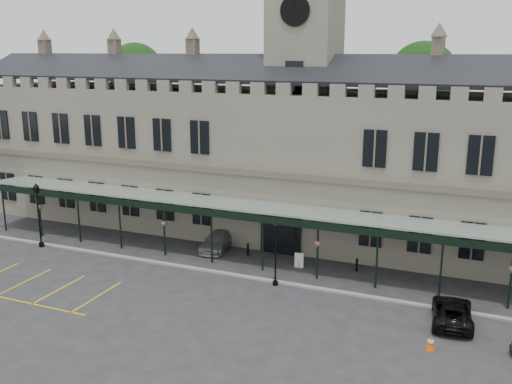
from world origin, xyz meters
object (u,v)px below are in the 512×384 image
at_px(car_taxi, 218,241).
at_px(car_van, 452,312).
at_px(lamp_post_mid, 276,247).
at_px(traffic_cone, 430,343).
at_px(station_building, 302,160).
at_px(clock_tower, 304,77).
at_px(lamp_post_left, 38,209).
at_px(sign_board, 299,260).

bearing_deg(car_taxi, car_van, -24.84).
distance_m(lamp_post_mid, traffic_cone, 11.70).
relative_size(lamp_post_mid, car_taxi, 0.98).
relative_size(station_building, clock_tower, 2.42).
distance_m(lamp_post_left, car_taxi, 14.27).
distance_m(lamp_post_left, traffic_cone, 30.81).
bearing_deg(lamp_post_mid, car_van, -5.53).
xyz_separation_m(lamp_post_left, car_taxi, (13.18, 4.91, -2.41)).
bearing_deg(traffic_cone, car_taxi, 150.50).
height_order(clock_tower, sign_board, clock_tower).
xyz_separation_m(station_building, car_taxi, (-4.92, -5.91, -5.81)).
xyz_separation_m(station_building, lamp_post_left, (-18.11, -10.82, -3.39)).
distance_m(lamp_post_left, sign_board, 20.80).
bearing_deg(lamp_post_mid, station_building, 99.30).
distance_m(station_building, traffic_cone, 20.73).
xyz_separation_m(clock_tower, car_van, (13.00, -12.00, -12.46)).
relative_size(sign_board, car_van, 0.24).
bearing_deg(station_building, sign_board, -72.91).
bearing_deg(car_taxi, clock_tower, 44.29).
xyz_separation_m(traffic_cone, sign_board, (-9.98, 8.36, 0.18)).
bearing_deg(sign_board, car_taxi, 163.06).
bearing_deg(car_van, station_building, -48.24).
bearing_deg(clock_tower, lamp_post_mid, -80.77).
relative_size(traffic_cone, car_taxi, 0.16).
bearing_deg(lamp_post_mid, lamp_post_left, 179.99).
xyz_separation_m(station_building, traffic_cone, (12.21, -15.60, -6.10)).
relative_size(lamp_post_mid, car_van, 0.95).
distance_m(station_building, clock_tower, 6.64).
distance_m(sign_board, car_taxi, 7.27).
distance_m(clock_tower, car_van, 21.64).
bearing_deg(station_building, traffic_cone, -51.96).
height_order(clock_tower, lamp_post_mid, clock_tower).
relative_size(station_building, sign_board, 53.85).
xyz_separation_m(lamp_post_left, lamp_post_mid, (19.88, -0.00, -0.42)).
bearing_deg(traffic_cone, lamp_post_mid, 155.40).
height_order(station_building, lamp_post_mid, station_building).
height_order(traffic_cone, sign_board, sign_board).
xyz_separation_m(lamp_post_mid, sign_board, (0.45, 3.58, -2.11)).
distance_m(station_building, car_taxi, 9.64).
bearing_deg(clock_tower, car_taxi, -129.39).
distance_m(sign_board, car_van, 11.74).
height_order(station_building, car_taxi, station_building).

